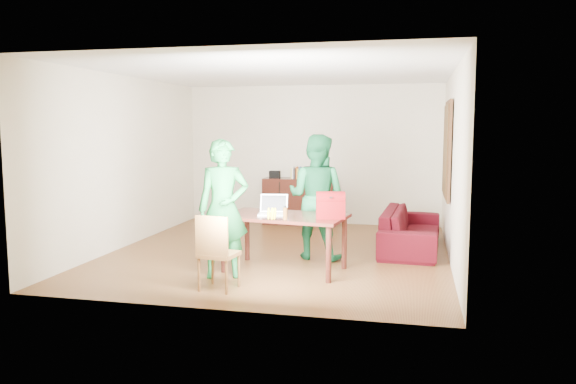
% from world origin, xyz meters
% --- Properties ---
extents(room, '(5.20, 5.70, 2.90)m').
position_xyz_m(room, '(0.01, 0.13, 1.31)').
color(room, '#4A2412').
rests_on(room, ground).
extents(table, '(1.70, 1.10, 0.75)m').
position_xyz_m(table, '(0.33, -1.02, 0.65)').
color(table, black).
rests_on(table, ground).
extents(chair, '(0.45, 0.44, 0.90)m').
position_xyz_m(chair, '(-0.23, -2.05, 0.26)').
color(chair, brown).
rests_on(chair, ground).
extents(person_near, '(0.75, 0.63, 1.75)m').
position_xyz_m(person_near, '(-0.35, -1.49, 0.88)').
color(person_near, '#16632A').
rests_on(person_near, ground).
extents(person_far, '(1.00, 0.85, 1.80)m').
position_xyz_m(person_far, '(0.61, -0.22, 0.90)').
color(person_far, '#156034').
rests_on(person_far, ground).
extents(laptop, '(0.40, 0.31, 0.26)m').
position_xyz_m(laptop, '(0.17, -1.05, 0.79)').
color(laptop, white).
rests_on(laptop, table).
extents(bananas, '(0.17, 0.13, 0.06)m').
position_xyz_m(bananas, '(0.26, -1.43, 0.78)').
color(bananas, gold).
rests_on(bananas, table).
extents(bottle, '(0.07, 0.07, 0.17)m').
position_xyz_m(bottle, '(0.42, -1.36, 0.83)').
color(bottle, '#583514').
rests_on(bottle, table).
extents(red_bag, '(0.40, 0.28, 0.27)m').
position_xyz_m(red_bag, '(0.96, -1.14, 0.88)').
color(red_bag, '#67060E').
rests_on(red_bag, table).
extents(sofa, '(0.94, 2.17, 0.62)m').
position_xyz_m(sofa, '(1.95, 0.70, 0.31)').
color(sofa, '#3D0B08').
rests_on(sofa, ground).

